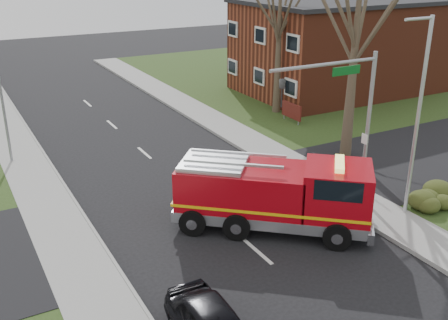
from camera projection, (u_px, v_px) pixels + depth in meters
ground at (258, 252)px, 19.87m from camera, size 120.00×120.00×0.00m
sidewalk_right at (379, 213)px, 22.62m from camera, size 2.40×80.00×0.15m
sidewalk_left at (97, 298)px, 17.06m from camera, size 2.40×80.00×0.15m
brick_building at (340, 46)px, 41.70m from camera, size 15.40×10.40×7.25m
health_center_sign at (292, 111)px, 34.43m from camera, size 0.12×2.00×1.40m
hedge_corner at (444, 198)px, 22.88m from camera, size 2.80×2.00×0.90m
bare_tree_near at (357, 20)px, 26.28m from camera, size 6.00×6.00×12.00m
bare_tree_far at (280, 19)px, 34.63m from camera, size 5.25×5.25×10.50m
traffic_signal_mast at (347, 105)px, 21.69m from camera, size 5.29×0.18×6.80m
streetlight_pole at (418, 114)px, 20.99m from camera, size 1.48×0.16×8.40m
utility_pole_far at (2, 100)px, 26.93m from camera, size 0.14×0.14×7.00m
fire_engine at (275, 196)px, 21.15m from camera, size 7.59×6.99×3.11m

